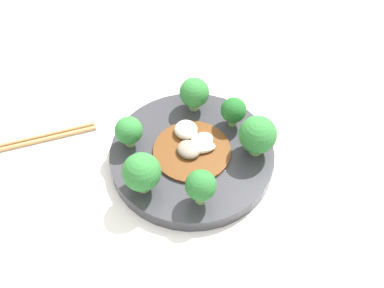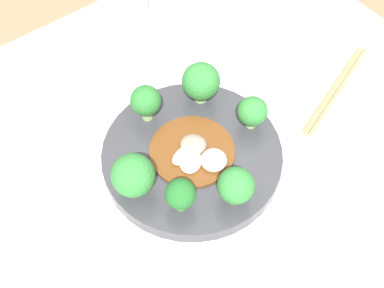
{
  "view_description": "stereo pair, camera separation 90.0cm",
  "coord_description": "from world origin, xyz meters",
  "px_view_note": "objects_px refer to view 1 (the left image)",
  "views": [
    {
      "loc": [
        -0.04,
        0.56,
        1.39
      ],
      "look_at": [
        -0.02,
        0.04,
        0.75
      ],
      "focal_mm": 50.0,
      "sensor_mm": 36.0,
      "label": 1
    },
    {
      "loc": [
        -0.28,
        -0.31,
        1.37
      ],
      "look_at": [
        -0.02,
        0.04,
        0.75
      ],
      "focal_mm": 50.0,
      "sensor_mm": 36.0,
      "label": 2
    }
  ],
  "objects_px": {
    "plate": "(192,157)",
    "broccoli_northeast": "(142,172)",
    "broccoli_east": "(129,131)",
    "broccoli_south": "(194,93)",
    "chopsticks": "(32,140)",
    "broccoli_southwest": "(234,111)",
    "broccoli_west": "(258,135)",
    "stirfry_center": "(192,145)",
    "broccoli_north": "(201,186)"
  },
  "relations": [
    {
      "from": "plate",
      "to": "broccoli_northeast",
      "type": "xyz_separation_m",
      "value": [
        0.07,
        0.07,
        0.05
      ]
    },
    {
      "from": "broccoli_south",
      "to": "chopsticks",
      "type": "xyz_separation_m",
      "value": [
        0.27,
        0.06,
        -0.06
      ]
    },
    {
      "from": "plate",
      "to": "broccoli_south",
      "type": "xyz_separation_m",
      "value": [
        -0.0,
        -0.1,
        0.05
      ]
    },
    {
      "from": "broccoli_south",
      "to": "stirfry_center",
      "type": "xyz_separation_m",
      "value": [
        0.0,
        0.09,
        -0.03
      ]
    },
    {
      "from": "plate",
      "to": "chopsticks",
      "type": "height_order",
      "value": "plate"
    },
    {
      "from": "stirfry_center",
      "to": "plate",
      "type": "bearing_deg",
      "value": 92.87
    },
    {
      "from": "plate",
      "to": "broccoli_east",
      "type": "xyz_separation_m",
      "value": [
        0.1,
        -0.01,
        0.04
      ]
    },
    {
      "from": "broccoli_southwest",
      "to": "plate",
      "type": "bearing_deg",
      "value": 43.54
    },
    {
      "from": "broccoli_southwest",
      "to": "broccoli_north",
      "type": "distance_m",
      "value": 0.16
    },
    {
      "from": "broccoli_southwest",
      "to": "broccoli_northeast",
      "type": "bearing_deg",
      "value": 44.52
    },
    {
      "from": "plate",
      "to": "chopsticks",
      "type": "relative_size",
      "value": 1.26
    },
    {
      "from": "broccoli_northeast",
      "to": "stirfry_center",
      "type": "bearing_deg",
      "value": -131.56
    },
    {
      "from": "plate",
      "to": "broccoli_south",
      "type": "distance_m",
      "value": 0.11
    },
    {
      "from": "broccoli_southwest",
      "to": "chopsticks",
      "type": "relative_size",
      "value": 0.26
    },
    {
      "from": "chopsticks",
      "to": "broccoli_northeast",
      "type": "bearing_deg",
      "value": 152.1
    },
    {
      "from": "broccoli_southwest",
      "to": "broccoli_east",
      "type": "height_order",
      "value": "same"
    },
    {
      "from": "broccoli_southwest",
      "to": "stirfry_center",
      "type": "relative_size",
      "value": 0.44
    },
    {
      "from": "broccoli_southwest",
      "to": "stirfry_center",
      "type": "height_order",
      "value": "broccoli_southwest"
    },
    {
      "from": "plate",
      "to": "broccoli_southwest",
      "type": "height_order",
      "value": "broccoli_southwest"
    },
    {
      "from": "broccoli_southwest",
      "to": "stirfry_center",
      "type": "distance_m",
      "value": 0.09
    },
    {
      "from": "broccoli_south",
      "to": "broccoli_east",
      "type": "xyz_separation_m",
      "value": [
        0.1,
        0.08,
        -0.0
      ]
    },
    {
      "from": "chopsticks",
      "to": "stirfry_center",
      "type": "bearing_deg",
      "value": 174.56
    },
    {
      "from": "plate",
      "to": "stirfry_center",
      "type": "height_order",
      "value": "stirfry_center"
    },
    {
      "from": "broccoli_north",
      "to": "plate",
      "type": "bearing_deg",
      "value": -80.33
    },
    {
      "from": "broccoli_south",
      "to": "stirfry_center",
      "type": "distance_m",
      "value": 0.09
    },
    {
      "from": "broccoli_east",
      "to": "broccoli_northeast",
      "type": "relative_size",
      "value": 0.79
    },
    {
      "from": "chopsticks",
      "to": "broccoli_south",
      "type": "bearing_deg",
      "value": -166.78
    },
    {
      "from": "broccoli_west",
      "to": "stirfry_center",
      "type": "bearing_deg",
      "value": -1.5
    },
    {
      "from": "broccoli_west",
      "to": "broccoli_north",
      "type": "relative_size",
      "value": 1.13
    },
    {
      "from": "plate",
      "to": "broccoli_south",
      "type": "bearing_deg",
      "value": -90.4
    },
    {
      "from": "broccoli_southwest",
      "to": "broccoli_south",
      "type": "xyz_separation_m",
      "value": [
        0.06,
        -0.03,
        0.0
      ]
    },
    {
      "from": "broccoli_south",
      "to": "broccoli_west",
      "type": "bearing_deg",
      "value": 137.55
    },
    {
      "from": "broccoli_northeast",
      "to": "chopsticks",
      "type": "relative_size",
      "value": 0.33
    },
    {
      "from": "plate",
      "to": "broccoli_northeast",
      "type": "relative_size",
      "value": 3.78
    },
    {
      "from": "broccoli_southwest",
      "to": "broccoli_west",
      "type": "xyz_separation_m",
      "value": [
        -0.04,
        0.06,
        0.01
      ]
    },
    {
      "from": "broccoli_west",
      "to": "chopsticks",
      "type": "xyz_separation_m",
      "value": [
        0.37,
        -0.03,
        -0.06
      ]
    },
    {
      "from": "plate",
      "to": "broccoli_southwest",
      "type": "distance_m",
      "value": 0.1
    },
    {
      "from": "broccoli_west",
      "to": "broccoli_east",
      "type": "xyz_separation_m",
      "value": [
        0.2,
        -0.01,
        -0.01
      ]
    },
    {
      "from": "stirfry_center",
      "to": "broccoli_south",
      "type": "bearing_deg",
      "value": -90.68
    },
    {
      "from": "chopsticks",
      "to": "broccoli_southwest",
      "type": "bearing_deg",
      "value": -175.09
    },
    {
      "from": "broccoli_south",
      "to": "broccoli_north",
      "type": "xyz_separation_m",
      "value": [
        -0.01,
        0.19,
        0.0
      ]
    },
    {
      "from": "broccoli_south",
      "to": "chopsticks",
      "type": "relative_size",
      "value": 0.3
    },
    {
      "from": "broccoli_east",
      "to": "stirfry_center",
      "type": "relative_size",
      "value": 0.45
    },
    {
      "from": "plate",
      "to": "broccoli_north",
      "type": "xyz_separation_m",
      "value": [
        -0.02,
        0.09,
        0.05
      ]
    },
    {
      "from": "broccoli_southwest",
      "to": "broccoli_east",
      "type": "relative_size",
      "value": 0.99
    },
    {
      "from": "broccoli_north",
      "to": "broccoli_northeast",
      "type": "bearing_deg",
      "value": -12.81
    },
    {
      "from": "broccoli_west",
      "to": "broccoli_southwest",
      "type": "bearing_deg",
      "value": -57.9
    },
    {
      "from": "broccoli_southwest",
      "to": "broccoli_west",
      "type": "height_order",
      "value": "broccoli_west"
    },
    {
      "from": "broccoli_north",
      "to": "broccoli_west",
      "type": "bearing_deg",
      "value": -131.51
    },
    {
      "from": "broccoli_south",
      "to": "broccoli_east",
      "type": "height_order",
      "value": "broccoli_south"
    }
  ]
}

